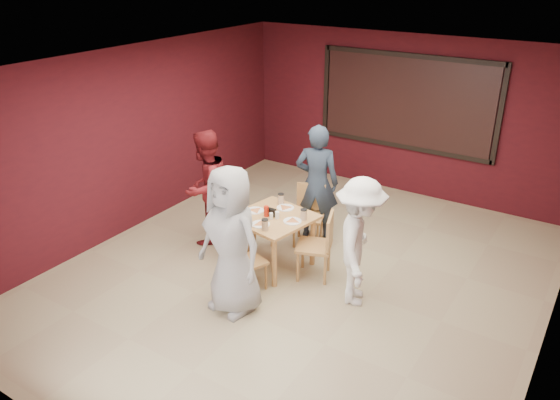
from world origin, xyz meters
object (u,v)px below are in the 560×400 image
Objects in this scene: chair_front at (244,259)px; diner_left at (206,187)px; diner_back at (317,183)px; chair_right at (320,243)px; dining_table at (273,222)px; chair_back at (309,211)px; diner_right at (359,242)px; chair_left at (232,217)px; diner_front at (231,241)px.

chair_front is 1.56m from diner_left.
chair_front is at bearing 69.72° from diner_back.
chair_front is 0.86× the size of chair_right.
dining_table is 1.41× the size of chair_front.
dining_table is 1.25× the size of chair_back.
diner_left is (-1.31, -0.98, -0.03)m from diner_back.
chair_front is 1.47m from diner_right.
diner_left is at bearing 147.67° from chair_front.
diner_right reaches higher than chair_left.
diner_back is at bearing 88.74° from chair_front.
diner_back is at bearing 24.61° from diner_right.
chair_front is 1.84m from diner_back.
dining_table is 0.72m from chair_left.
chair_left is 0.52× the size of diner_front.
chair_left is at bearing 178.95° from dining_table.
diner_back is at bearing 53.52° from chair_left.
diner_back is (0.04, 1.79, 0.44)m from chair_front.
diner_left is at bearing 63.25° from diner_right.
diner_right is at bearing -18.73° from chair_right.
chair_back is at bearing 69.60° from diner_back.
diner_front is (-0.54, -1.18, 0.40)m from chair_right.
diner_left is (-1.30, -0.79, 0.35)m from chair_back.
chair_left is 1.46m from diner_front.
chair_right is at bearing 6.13° from dining_table.
diner_front reaches higher than diner_left.
chair_back reaches higher than chair_front.
chair_right is (1.40, 0.06, -0.03)m from chair_left.
chair_right is 0.75m from diner_right.
diner_right reaches higher than dining_table.
diner_front is at bearing 107.29° from diner_right.
chair_left is 0.62m from diner_left.
diner_back reaches higher than chair_front.
chair_back is at bearing 47.93° from chair_left.
dining_table is 1.35m from diner_right.
chair_front is 0.63m from diner_front.
chair_right is at bearing -52.08° from chair_back.
chair_right is 1.23m from diner_back.
chair_right is 0.54× the size of diner_left.
chair_right is at bearing 2.49° from chair_left.
diner_left reaches higher than chair_front.
chair_right is (0.62, -0.80, 0.02)m from chair_back.
diner_front is at bearing -73.70° from chair_front.
chair_left is 1.36m from diner_back.
diner_front is 1.07× the size of diner_left.
diner_front reaches higher than diner_right.
chair_right is 1.36m from diner_front.
chair_back is 0.50× the size of diner_back.
chair_left is at bearing 34.50° from diner_back.
chair_right reaches higher than chair_back.
chair_left is at bearing -177.51° from chair_right.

